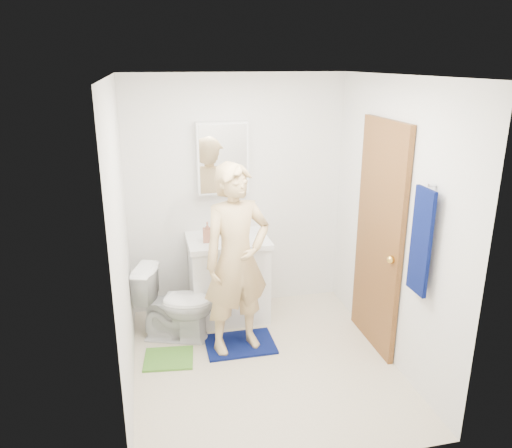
% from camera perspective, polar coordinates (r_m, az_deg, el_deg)
% --- Properties ---
extents(floor, '(2.20, 2.40, 0.02)m').
position_cam_1_polar(floor, '(4.50, 0.93, -15.78)').
color(floor, beige).
rests_on(floor, ground).
extents(ceiling, '(2.20, 2.40, 0.02)m').
position_cam_1_polar(ceiling, '(3.73, 1.13, 16.76)').
color(ceiling, white).
rests_on(ceiling, ground).
extents(wall_back, '(2.20, 0.02, 2.40)m').
position_cam_1_polar(wall_back, '(5.08, -2.22, 3.33)').
color(wall_back, silver).
rests_on(wall_back, ground).
extents(wall_front, '(2.20, 0.02, 2.40)m').
position_cam_1_polar(wall_front, '(2.88, 6.80, -8.84)').
color(wall_front, silver).
rests_on(wall_front, ground).
extents(wall_left, '(0.02, 2.40, 2.40)m').
position_cam_1_polar(wall_left, '(3.86, -15.24, -2.24)').
color(wall_left, silver).
rests_on(wall_left, ground).
extents(wall_right, '(0.02, 2.40, 2.40)m').
position_cam_1_polar(wall_right, '(4.34, 15.41, 0.04)').
color(wall_right, silver).
rests_on(wall_right, ground).
extents(vanity_cabinet, '(0.75, 0.55, 0.80)m').
position_cam_1_polar(vanity_cabinet, '(5.06, -3.17, -6.41)').
color(vanity_cabinet, white).
rests_on(vanity_cabinet, floor).
extents(countertop, '(0.79, 0.59, 0.05)m').
position_cam_1_polar(countertop, '(4.89, -3.26, -1.89)').
color(countertop, white).
rests_on(countertop, vanity_cabinet).
extents(sink_basin, '(0.40, 0.40, 0.03)m').
position_cam_1_polar(sink_basin, '(4.89, -3.26, -1.72)').
color(sink_basin, white).
rests_on(sink_basin, countertop).
extents(faucet, '(0.03, 0.03, 0.12)m').
position_cam_1_polar(faucet, '(5.03, -3.62, -0.29)').
color(faucet, silver).
rests_on(faucet, countertop).
extents(medicine_cabinet, '(0.50, 0.12, 0.70)m').
position_cam_1_polar(medicine_cabinet, '(4.90, -3.87, 7.54)').
color(medicine_cabinet, white).
rests_on(medicine_cabinet, wall_back).
extents(mirror_panel, '(0.46, 0.01, 0.66)m').
position_cam_1_polar(mirror_panel, '(4.84, -3.75, 7.41)').
color(mirror_panel, white).
rests_on(mirror_panel, wall_back).
extents(door, '(0.05, 0.80, 2.05)m').
position_cam_1_polar(door, '(4.50, 13.84, -1.54)').
color(door, brown).
rests_on(door, ground).
extents(door_knob, '(0.07, 0.07, 0.07)m').
position_cam_1_polar(door_knob, '(4.24, 15.17, -3.95)').
color(door_knob, gold).
rests_on(door_knob, door).
extents(towel, '(0.03, 0.24, 0.80)m').
position_cam_1_polar(towel, '(3.82, 18.34, -1.94)').
color(towel, '#08124F').
rests_on(towel, wall_right).
extents(towel_hook, '(0.06, 0.02, 0.02)m').
position_cam_1_polar(towel_hook, '(3.72, 19.51, 4.20)').
color(towel_hook, silver).
rests_on(towel_hook, wall_right).
extents(toilet, '(0.79, 0.60, 0.71)m').
position_cam_1_polar(toilet, '(4.75, -9.19, -8.93)').
color(toilet, white).
rests_on(toilet, floor).
extents(bath_mat, '(0.63, 0.45, 0.02)m').
position_cam_1_polar(bath_mat, '(4.74, -1.83, -13.56)').
color(bath_mat, '#08124F').
rests_on(bath_mat, floor).
extents(green_rug, '(0.46, 0.40, 0.02)m').
position_cam_1_polar(green_rug, '(4.60, -9.95, -14.92)').
color(green_rug, '#4F8D2F').
rests_on(green_rug, floor).
extents(soap_dispenser, '(0.10, 0.10, 0.20)m').
position_cam_1_polar(soap_dispenser, '(4.77, -5.57, -0.92)').
color(soap_dispenser, '#AA684F').
rests_on(soap_dispenser, countertop).
extents(toothbrush_cup, '(0.16, 0.16, 0.11)m').
position_cam_1_polar(toothbrush_cup, '(4.99, -1.86, -0.49)').
color(toothbrush_cup, '#67387C').
rests_on(toothbrush_cup, countertop).
extents(man, '(0.70, 0.55, 1.69)m').
position_cam_1_polar(man, '(4.30, -2.22, -4.13)').
color(man, tan).
rests_on(man, bath_mat).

